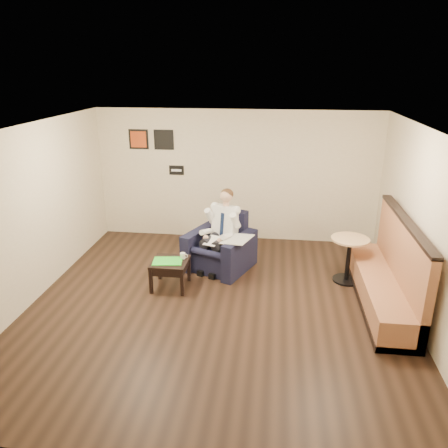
# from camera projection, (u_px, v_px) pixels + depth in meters

# --- Properties ---
(ground) EXTENTS (6.00, 6.00, 0.00)m
(ground) POSITION_uv_depth(u_px,v_px,m) (218.00, 306.00, 7.01)
(ground) COLOR black
(ground) RESTS_ON ground
(wall_back) EXTENTS (6.00, 0.02, 2.80)m
(wall_back) POSITION_uv_depth(u_px,v_px,m) (236.00, 176.00, 9.32)
(wall_back) COLOR beige
(wall_back) RESTS_ON ground
(wall_front) EXTENTS (6.00, 0.02, 2.80)m
(wall_front) POSITION_uv_depth(u_px,v_px,m) (169.00, 343.00, 3.73)
(wall_front) COLOR beige
(wall_front) RESTS_ON ground
(wall_left) EXTENTS (0.02, 6.00, 2.80)m
(wall_left) POSITION_uv_depth(u_px,v_px,m) (29.00, 216.00, 6.87)
(wall_left) COLOR beige
(wall_left) RESTS_ON ground
(wall_right) EXTENTS (0.02, 6.00, 2.80)m
(wall_right) POSITION_uv_depth(u_px,v_px,m) (426.00, 233.00, 6.18)
(wall_right) COLOR beige
(wall_right) RESTS_ON ground
(ceiling) EXTENTS (6.00, 6.00, 0.02)m
(ceiling) POSITION_uv_depth(u_px,v_px,m) (217.00, 129.00, 6.05)
(ceiling) COLOR white
(ceiling) RESTS_ON wall_back
(seating_sign) EXTENTS (0.32, 0.02, 0.20)m
(seating_sign) POSITION_uv_depth(u_px,v_px,m) (177.00, 170.00, 9.43)
(seating_sign) COLOR black
(seating_sign) RESTS_ON wall_back
(art_print_left) EXTENTS (0.42, 0.03, 0.42)m
(art_print_left) POSITION_uv_depth(u_px,v_px,m) (139.00, 139.00, 9.29)
(art_print_left) COLOR #BE4317
(art_print_left) RESTS_ON wall_back
(art_print_right) EXTENTS (0.42, 0.03, 0.42)m
(art_print_right) POSITION_uv_depth(u_px,v_px,m) (164.00, 140.00, 9.23)
(art_print_right) COLOR black
(art_print_right) RESTS_ON wall_back
(armchair) EXTENTS (1.41, 1.41, 1.04)m
(armchair) POSITION_uv_depth(u_px,v_px,m) (219.00, 242.00, 8.16)
(armchair) COLOR black
(armchair) RESTS_ON ground
(seated_man) EXTENTS (1.02, 1.20, 1.42)m
(seated_man) POSITION_uv_depth(u_px,v_px,m) (216.00, 235.00, 7.99)
(seated_man) COLOR white
(seated_man) RESTS_ON armchair
(lap_papers) EXTENTS (0.33, 0.40, 0.01)m
(lap_papers) POSITION_uv_depth(u_px,v_px,m) (213.00, 241.00, 7.92)
(lap_papers) COLOR white
(lap_papers) RESTS_ON seated_man
(newspaper) EXTENTS (0.62, 0.68, 0.01)m
(newspaper) POSITION_uv_depth(u_px,v_px,m) (237.00, 239.00, 7.80)
(newspaper) COLOR silver
(newspaper) RESTS_ON armchair
(side_table) EXTENTS (0.61, 0.61, 0.49)m
(side_table) POSITION_uv_depth(u_px,v_px,m) (170.00, 274.00, 7.53)
(side_table) COLOR black
(side_table) RESTS_ON ground
(green_folder) EXTENTS (0.53, 0.41, 0.01)m
(green_folder) POSITION_uv_depth(u_px,v_px,m) (168.00, 261.00, 7.42)
(green_folder) COLOR #2FDA2B
(green_folder) RESTS_ON side_table
(coffee_mug) EXTENTS (0.09, 0.09, 0.10)m
(coffee_mug) POSITION_uv_depth(u_px,v_px,m) (183.00, 256.00, 7.52)
(coffee_mug) COLOR white
(coffee_mug) RESTS_ON side_table
(smartphone) EXTENTS (0.17, 0.10, 0.01)m
(smartphone) POSITION_uv_depth(u_px,v_px,m) (175.00, 257.00, 7.60)
(smartphone) COLOR black
(smartphone) RESTS_ON side_table
(banquette) EXTENTS (0.66, 2.76, 1.41)m
(banquette) POSITION_uv_depth(u_px,v_px,m) (384.00, 263.00, 6.86)
(banquette) COLOR #9B5E3C
(banquette) RESTS_ON ground
(cafe_table) EXTENTS (0.75, 0.75, 0.82)m
(cafe_table) POSITION_uv_depth(u_px,v_px,m) (348.00, 260.00, 7.69)
(cafe_table) COLOR tan
(cafe_table) RESTS_ON ground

